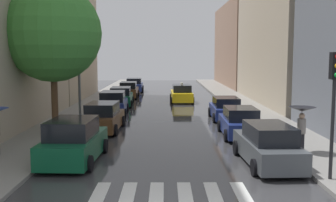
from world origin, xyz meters
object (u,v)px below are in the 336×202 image
at_px(pedestrian_near_tree, 302,118).
at_px(parked_car_left_fifth, 129,90).
at_px(parked_car_right_nearest, 268,146).
at_px(lamp_post_left, 79,60).
at_px(parked_car_left_third, 113,104).
at_px(street_tree_left, 53,33).
at_px(traffic_light_right_corner, 334,87).
at_px(parked_car_left_sixth, 134,85).
at_px(parked_car_left_fourth, 121,97).
at_px(parked_car_right_third, 226,109).
at_px(taxi_midroad, 182,94).
at_px(parked_car_left_nearest, 74,142).
at_px(parked_car_right_second, 240,123).
at_px(parked_car_left_second, 103,118).

bearing_deg(pedestrian_near_tree, parked_car_left_fifth, 45.53).
bearing_deg(parked_car_right_nearest, lamp_post_left, 42.30).
bearing_deg(parked_car_left_third, street_tree_left, 159.62).
bearing_deg(traffic_light_right_corner, street_tree_left, 142.65).
distance_m(parked_car_left_sixth, pedestrian_near_tree, 32.11).
xyz_separation_m(parked_car_left_third, pedestrian_near_tree, (9.72, -12.10, 0.85)).
height_order(parked_car_left_fourth, parked_car_right_third, parked_car_left_fourth).
relative_size(parked_car_left_fourth, parked_car_left_sixth, 1.06).
bearing_deg(traffic_light_right_corner, taxi_midroad, 99.76).
distance_m(parked_car_left_third, street_tree_left, 8.76).
xyz_separation_m(taxi_midroad, lamp_post_left, (-6.87, -12.09, 3.26)).
height_order(parked_car_left_fifth, traffic_light_right_corner, traffic_light_right_corner).
xyz_separation_m(parked_car_left_nearest, taxi_midroad, (5.22, 21.20, -0.07)).
relative_size(parked_car_right_second, lamp_post_left, 0.63).
xyz_separation_m(parked_car_right_nearest, taxi_midroad, (-2.57, 21.66, -0.01)).
xyz_separation_m(street_tree_left, lamp_post_left, (0.76, 2.96, -1.50)).
distance_m(parked_car_left_fifth, parked_car_right_third, 16.08).
relative_size(parked_car_left_second, taxi_midroad, 0.97).
bearing_deg(parked_car_left_nearest, traffic_light_right_corner, -104.41).
bearing_deg(parked_car_left_nearest, pedestrian_near_tree, -81.34).
xyz_separation_m(parked_car_left_second, parked_car_right_second, (7.55, -1.61, -0.03)).
relative_size(parked_car_left_fourth, parked_car_right_third, 1.08).
xyz_separation_m(parked_car_left_fourth, parked_car_right_nearest, (7.88, -18.88, 0.02)).
xyz_separation_m(parked_car_right_nearest, lamp_post_left, (-9.44, 9.57, 3.25)).
distance_m(taxi_midroad, lamp_post_left, 14.28).
xyz_separation_m(parked_car_left_second, parked_car_left_sixth, (-0.13, 24.91, -0.01)).
distance_m(parked_car_right_nearest, parked_car_right_second, 5.63).
xyz_separation_m(parked_car_left_nearest, lamp_post_left, (-1.64, 9.11, 3.19)).
distance_m(parked_car_left_fifth, parked_car_right_nearest, 26.58).
height_order(taxi_midroad, street_tree_left, street_tree_left).
bearing_deg(parked_car_right_second, parked_car_left_third, 44.95).
bearing_deg(parked_car_left_third, parked_car_left_sixth, -2.50).
bearing_deg(parked_car_left_sixth, parked_car_left_fourth, 178.23).
distance_m(parked_car_left_nearest, pedestrian_near_tree, 9.72).
bearing_deg(lamp_post_left, parked_car_left_second, -52.15).
height_order(parked_car_left_second, traffic_light_right_corner, traffic_light_right_corner).
relative_size(parked_car_right_nearest, traffic_light_right_corner, 1.12).
bearing_deg(street_tree_left, parked_car_right_third, 24.96).
height_order(parked_car_left_third, parked_car_left_fourth, parked_car_left_third).
relative_size(taxi_midroad, lamp_post_left, 0.70).
bearing_deg(parked_car_left_fourth, parked_car_left_second, 179.34).
relative_size(parked_car_left_fourth, pedestrian_near_tree, 2.32).
height_order(parked_car_right_third, street_tree_left, street_tree_left).
height_order(parked_car_left_fifth, pedestrian_near_tree, pedestrian_near_tree).
bearing_deg(street_tree_left, parked_car_left_nearest, -68.64).
height_order(parked_car_left_second, parked_car_left_sixth, parked_car_left_second).
bearing_deg(taxi_midroad, parked_car_right_third, -167.09).
bearing_deg(parked_car_right_third, parked_car_left_third, 74.11).
relative_size(parked_car_left_nearest, lamp_post_left, 0.69).
xyz_separation_m(parked_car_right_third, traffic_light_right_corner, (1.57, -13.72, 2.56)).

